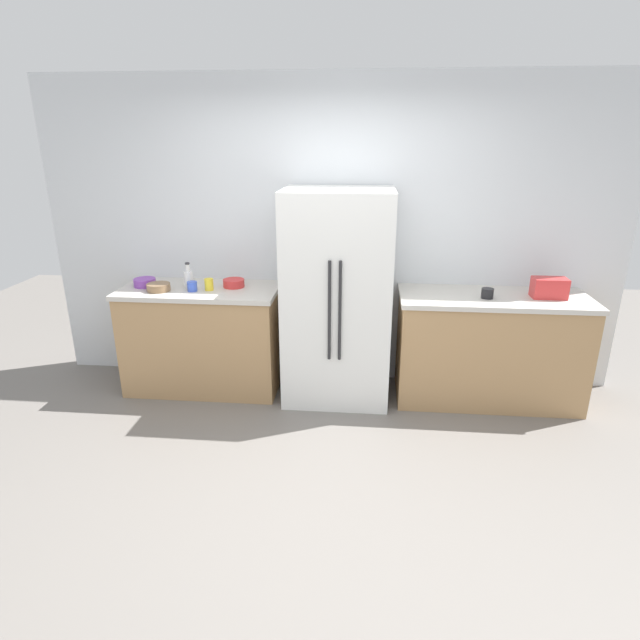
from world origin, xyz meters
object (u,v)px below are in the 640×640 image
object	(u,v)px
refrigerator	(337,298)
toaster	(549,288)
bottle_a	(188,278)
cup_a	(209,284)
bowl_b	(145,282)
cup_c	(192,286)
cup_b	(487,293)
bowl_a	(234,283)
bowl_c	(159,287)

from	to	relation	value
refrigerator	toaster	bearing A→B (deg)	0.98
refrigerator	bottle_a	bearing A→B (deg)	178.11
cup_a	bowl_b	size ratio (longest dim) A/B	0.54
cup_a	cup_c	xyz separation A→B (m)	(-0.13, -0.04, -0.01)
cup_b	bowl_a	bearing A→B (deg)	176.35
toaster	bowl_b	distance (m)	3.35
bowl_b	refrigerator	bearing A→B (deg)	-1.71
refrigerator	cup_c	size ratio (longest dim) A/B	21.37
cup_b	bowl_a	size ratio (longest dim) A/B	0.53
cup_c	cup_b	bearing A→B (deg)	0.57
cup_a	cup_b	distance (m)	2.28
toaster	cup_a	world-z (taller)	toaster
refrigerator	bowl_b	distance (m)	1.67
toaster	bottle_a	size ratio (longest dim) A/B	1.20
bottle_a	cup_a	bearing A→B (deg)	-16.15
refrigerator	bowl_c	size ratio (longest dim) A/B	9.11
toaster	cup_b	bearing A→B (deg)	-173.02
bowl_b	bowl_c	bearing A→B (deg)	-35.36
cup_c	bowl_b	bearing A→B (deg)	167.05
cup_c	bowl_a	size ratio (longest dim) A/B	0.45
toaster	cup_c	bearing A→B (deg)	-178.34
cup_b	cup_c	size ratio (longest dim) A/B	1.16
cup_b	bowl_c	bearing A→B (deg)	-179.12
toaster	bowl_a	distance (m)	2.59
cup_a	cup_c	world-z (taller)	cup_a
bottle_a	cup_c	world-z (taller)	bottle_a
toaster	cup_b	size ratio (longest dim) A/B	2.76
cup_b	bowl_b	size ratio (longest dim) A/B	0.52
toaster	cup_c	distance (m)	2.90
bowl_c	bottle_a	bearing A→B (deg)	27.27
refrigerator	cup_b	distance (m)	1.20
cup_b	bowl_a	distance (m)	2.10
toaster	cup_b	distance (m)	0.49
cup_a	cup_c	distance (m)	0.14
cup_a	refrigerator	bearing A→B (deg)	0.73
refrigerator	toaster	size ratio (longest dim) A/B	6.69
toaster	bowl_c	size ratio (longest dim) A/B	1.36
cup_b	toaster	bearing A→B (deg)	6.98
toaster	bowl_a	world-z (taller)	toaster
cup_b	bottle_a	bearing A→B (deg)	178.30
cup_b	bowl_c	xyz separation A→B (m)	(-2.69, -0.04, -0.01)
refrigerator	bowl_c	world-z (taller)	refrigerator
bowl_a	bowl_c	distance (m)	0.62
refrigerator	bowl_c	bearing A→B (deg)	-177.22
bowl_c	refrigerator	bearing A→B (deg)	2.78
cup_c	bowl_c	bearing A→B (deg)	-176.51
cup_a	bowl_a	xyz separation A→B (m)	(0.18, 0.12, -0.02)
toaster	bowl_a	bearing A→B (deg)	178.37
cup_c	bowl_b	size ratio (longest dim) A/B	0.45
refrigerator	cup_c	xyz separation A→B (m)	(-1.21, -0.06, 0.08)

